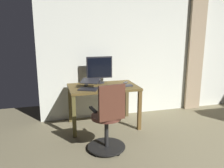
% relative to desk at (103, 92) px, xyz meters
% --- Properties ---
extents(back_room_partition, '(5.80, 0.10, 2.79)m').
position_rel_desk_xyz_m(back_room_partition, '(-1.78, -0.53, 0.74)').
color(back_room_partition, silver).
rests_on(back_room_partition, ground).
extents(curtain_right_panel, '(0.36, 0.06, 2.59)m').
position_rel_desk_xyz_m(curtain_right_panel, '(-2.15, -0.42, 0.64)').
color(curtain_right_panel, tan).
rests_on(curtain_right_panel, ground).
extents(desk, '(1.22, 0.75, 0.75)m').
position_rel_desk_xyz_m(desk, '(0.00, 0.00, 0.00)').
color(desk, brown).
rests_on(desk, ground).
extents(office_chair, '(0.56, 0.56, 1.03)m').
position_rel_desk_xyz_m(office_chair, '(0.15, 0.93, -0.18)').
color(office_chair, black).
rests_on(office_chair, ground).
extents(computer_monitor, '(0.48, 0.18, 0.50)m').
position_rel_desk_xyz_m(computer_monitor, '(0.01, -0.26, 0.38)').
color(computer_monitor, '#232328').
rests_on(computer_monitor, desk).
extents(computer_keyboard, '(0.42, 0.12, 0.02)m').
position_rel_desk_xyz_m(computer_keyboard, '(-0.29, 0.12, 0.11)').
color(computer_keyboard, '#333338').
rests_on(computer_keyboard, desk).
extents(laptop, '(0.42, 0.43, 0.16)m').
position_rel_desk_xyz_m(laptop, '(0.28, 0.14, 0.16)').
color(laptop, '#232328').
rests_on(laptop, desk).
extents(computer_mouse, '(0.06, 0.10, 0.04)m').
position_rel_desk_xyz_m(computer_mouse, '(0.05, 0.24, 0.12)').
color(computer_mouse, '#B7BCC1').
rests_on(computer_mouse, desk).
extents(cell_phone_face_up, '(0.10, 0.16, 0.01)m').
position_rel_desk_xyz_m(cell_phone_face_up, '(0.29, -0.13, 0.11)').
color(cell_phone_face_up, '#232328').
rests_on(cell_phone_face_up, desk).
extents(cell_phone_by_monitor, '(0.13, 0.16, 0.01)m').
position_rel_desk_xyz_m(cell_phone_by_monitor, '(-0.47, -0.14, 0.11)').
color(cell_phone_by_monitor, '#333338').
rests_on(cell_phone_by_monitor, desk).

